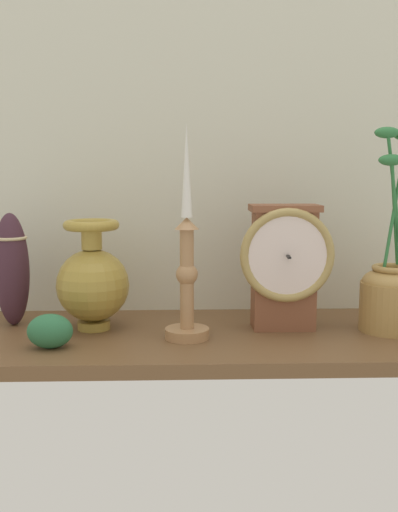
{
  "coord_description": "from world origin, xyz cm",
  "views": [
    {
      "loc": [
        -7.24,
        -102.34,
        28.77
      ],
      "look_at": [
        -3.88,
        0.0,
        14.0
      ],
      "focal_mm": 40.74,
      "sensor_mm": 36.0,
      "label": 1
    }
  ],
  "objects_px": {
    "mantel_clock": "(284,264)",
    "brass_vase_jar": "(390,290)",
    "tall_ceramic_vase": "(12,269)",
    "candlestick_tall_left": "(187,272)",
    "brass_vase_bulbous": "(93,281)"
  },
  "relations": [
    {
      "from": "brass_vase_bulbous",
      "to": "candlestick_tall_left",
      "type": "bearing_deg",
      "value": -21.17
    },
    {
      "from": "candlestick_tall_left",
      "to": "tall_ceramic_vase",
      "type": "bearing_deg",
      "value": 162.96
    },
    {
      "from": "brass_vase_bulbous",
      "to": "tall_ceramic_vase",
      "type": "relative_size",
      "value": 0.95
    },
    {
      "from": "brass_vase_jar",
      "to": "tall_ceramic_vase",
      "type": "xyz_separation_m",
      "value": [
        -0.7,
        0.06,
        0.03
      ]
    },
    {
      "from": "candlestick_tall_left",
      "to": "brass_vase_jar",
      "type": "xyz_separation_m",
      "value": [
        0.37,
        0.04,
        -0.04
      ]
    },
    {
      "from": "candlestick_tall_left",
      "to": "mantel_clock",
      "type": "bearing_deg",
      "value": 17.21
    },
    {
      "from": "mantel_clock",
      "to": "brass_vase_jar",
      "type": "bearing_deg",
      "value": -4.04
    },
    {
      "from": "mantel_clock",
      "to": "tall_ceramic_vase",
      "type": "height_order",
      "value": "mantel_clock"
    },
    {
      "from": "brass_vase_jar",
      "to": "tall_ceramic_vase",
      "type": "bearing_deg",
      "value": 175.2
    },
    {
      "from": "brass_vase_jar",
      "to": "tall_ceramic_vase",
      "type": "relative_size",
      "value": 1.72
    },
    {
      "from": "brass_vase_jar",
      "to": "mantel_clock",
      "type": "bearing_deg",
      "value": 175.96
    },
    {
      "from": "tall_ceramic_vase",
      "to": "brass_vase_jar",
      "type": "bearing_deg",
      "value": -4.8
    },
    {
      "from": "candlestick_tall_left",
      "to": "brass_vase_bulbous",
      "type": "relative_size",
      "value": 1.83
    },
    {
      "from": "mantel_clock",
      "to": "candlestick_tall_left",
      "type": "relative_size",
      "value": 0.62
    },
    {
      "from": "mantel_clock",
      "to": "brass_vase_jar",
      "type": "xyz_separation_m",
      "value": [
        0.19,
        -0.01,
        -0.05
      ]
    }
  ]
}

